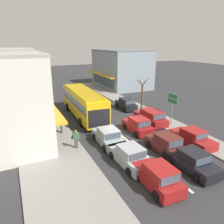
# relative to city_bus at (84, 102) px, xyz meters

# --- Properties ---
(ground_plane) EXTENTS (140.00, 140.00, 0.00)m
(ground_plane) POSITION_rel_city_bus_xyz_m (1.51, -6.40, -1.88)
(ground_plane) COLOR #2D2D30
(lane_centre_line) EXTENTS (0.20, 28.00, 0.01)m
(lane_centre_line) POSITION_rel_city_bus_xyz_m (1.51, -2.40, -1.88)
(lane_centre_line) COLOR silver
(lane_centre_line) RESTS_ON ground
(sidewalk_left) EXTENTS (5.20, 44.00, 0.14)m
(sidewalk_left) POSITION_rel_city_bus_xyz_m (-5.29, -0.40, -1.81)
(sidewalk_left) COLOR gray
(sidewalk_left) RESTS_ON ground
(kerb_right) EXTENTS (2.80, 44.00, 0.12)m
(kerb_right) POSITION_rel_city_bus_xyz_m (7.71, -0.40, -1.82)
(kerb_right) COLOR gray
(kerb_right) RESTS_ON ground
(shopfront_mid_block) EXTENTS (8.22, 7.20, 8.06)m
(shopfront_mid_block) POSITION_rel_city_bus_xyz_m (-8.67, 2.51, 2.14)
(shopfront_mid_block) COLOR silver
(shopfront_mid_block) RESTS_ON ground
(shopfront_far_end) EXTENTS (8.16, 7.04, 7.74)m
(shopfront_far_end) POSITION_rel_city_bus_xyz_m (-8.67, 9.91, 1.98)
(shopfront_far_end) COLOR gray
(shopfront_far_end) RESTS_ON ground
(building_right_far) EXTENTS (8.91, 12.57, 7.31)m
(building_right_far) POSITION_rel_city_bus_xyz_m (12.99, 15.42, 1.77)
(building_right_far) COLOR #84939E
(building_right_far) RESTS_ON ground
(city_bus) EXTENTS (2.96, 10.92, 3.23)m
(city_bus) POSITION_rel_city_bus_xyz_m (0.00, 0.00, 0.00)
(city_bus) COLOR yellow
(city_bus) RESTS_ON ground
(hatchback_queue_gap_filler) EXTENTS (1.83, 3.71, 1.54)m
(hatchback_queue_gap_filler) POSITION_rel_city_bus_xyz_m (3.29, -11.43, -1.17)
(hatchback_queue_gap_filler) COLOR #561E19
(hatchback_queue_gap_filler) RESTS_ON ground
(sedan_adjacent_lane_lead) EXTENTS (1.95, 4.23, 1.47)m
(sedan_adjacent_lane_lead) POSITION_rel_city_bus_xyz_m (-0.40, -8.12, -1.22)
(sedan_adjacent_lane_lead) COLOR #9EA3A8
(sedan_adjacent_lane_lead) RESTS_ON ground
(sedan_behind_bus_mid) EXTENTS (2.03, 4.27, 1.47)m
(sedan_behind_bus_mid) POSITION_rel_city_bus_xyz_m (-0.33, -11.90, -1.22)
(sedan_behind_bus_mid) COLOR #9EA3A8
(sedan_behind_bus_mid) RESTS_ON ground
(sedan_behind_bus_near) EXTENTS (1.91, 4.21, 1.47)m
(sedan_behind_bus_near) POSITION_rel_city_bus_xyz_m (3.31, -14.34, -1.22)
(sedan_behind_bus_near) COLOR black
(sedan_behind_bus_near) RESTS_ON ground
(hatchback_queue_far_back) EXTENTS (1.87, 3.73, 1.54)m
(hatchback_queue_far_back) POSITION_rel_city_bus_xyz_m (-0.10, -14.94, -1.17)
(hatchback_queue_far_back) COLOR maroon
(hatchback_queue_far_back) RESTS_ON ground
(hatchback_adjacent_lane_trail) EXTENTS (1.84, 3.71, 1.54)m
(hatchback_adjacent_lane_trail) POSITION_rel_city_bus_xyz_m (3.43, -6.88, -1.17)
(hatchback_adjacent_lane_trail) COLOR maroon
(hatchback_adjacent_lane_trail) RESTS_ON ground
(parked_sedan_kerb_front) EXTENTS (2.00, 4.25, 1.47)m
(parked_sedan_kerb_front) POSITION_rel_city_bus_xyz_m (6.24, -11.38, -1.22)
(parked_sedan_kerb_front) COLOR maroon
(parked_sedan_kerb_front) RESTS_ON ground
(parked_wagon_kerb_second) EXTENTS (2.02, 4.54, 1.58)m
(parked_wagon_kerb_second) POSITION_rel_city_bus_xyz_m (6.06, -5.34, -1.14)
(parked_wagon_kerb_second) COLOR maroon
(parked_wagon_kerb_second) RESTS_ON ground
(parked_hatchback_kerb_third) EXTENTS (1.92, 3.76, 1.54)m
(parked_hatchback_kerb_third) POSITION_rel_city_bus_xyz_m (6.21, 0.67, -1.17)
(parked_hatchback_kerb_third) COLOR black
(parked_hatchback_kerb_third) RESTS_ON ground
(traffic_light_downstreet) EXTENTS (0.33, 0.24, 4.20)m
(traffic_light_downstreet) POSITION_rel_city_bus_xyz_m (-2.56, 11.10, 0.97)
(traffic_light_downstreet) COLOR gray
(traffic_light_downstreet) RESTS_ON ground
(directional_road_sign) EXTENTS (0.10, 1.40, 3.60)m
(directional_road_sign) POSITION_rel_city_bus_xyz_m (7.66, -6.83, 0.82)
(directional_road_sign) COLOR gray
(directional_road_sign) RESTS_ON ground
(street_tree_right) EXTENTS (1.82, 1.56, 4.31)m
(street_tree_right) POSITION_rel_city_bus_xyz_m (7.94, -0.50, 0.17)
(street_tree_right) COLOR brown
(street_tree_right) RESTS_ON ground
(pedestrian_with_handbag_near) EXTENTS (0.62, 0.48, 1.63)m
(pedestrian_with_handbag_near) POSITION_rel_city_bus_xyz_m (-3.28, -7.89, -0.81)
(pedestrian_with_handbag_near) COLOR #4C4742
(pedestrian_with_handbag_near) RESTS_ON sidewalk_left
(pedestrian_browsing_midblock) EXTENTS (0.35, 0.66, 1.63)m
(pedestrian_browsing_midblock) POSITION_rel_city_bus_xyz_m (-3.66, -4.10, -0.81)
(pedestrian_browsing_midblock) COLOR #333338
(pedestrian_browsing_midblock) RESTS_ON sidewalk_left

